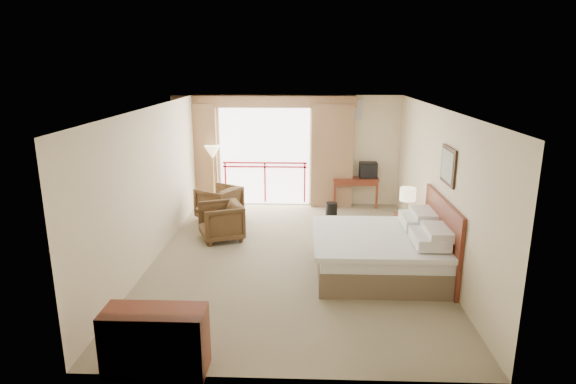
{
  "coord_description": "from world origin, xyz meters",
  "views": [
    {
      "loc": [
        0.21,
        -8.17,
        3.42
      ],
      "look_at": [
        -0.11,
        0.4,
        1.13
      ],
      "focal_mm": 30.0,
      "sensor_mm": 36.0,
      "label": 1
    }
  ],
  "objects_px": {
    "bed": "(382,252)",
    "desk": "(355,183)",
    "wastebasket": "(331,210)",
    "side_table": "(209,215)",
    "nightstand": "(406,231)",
    "table_lamp": "(408,195)",
    "armchair_far": "(220,219)",
    "armchair_near": "(222,239)",
    "dresser": "(155,341)",
    "tv": "(368,170)",
    "floor_lamp": "(213,155)"
  },
  "relations": [
    {
      "from": "armchair_far",
      "to": "armchair_near",
      "type": "height_order",
      "value": "armchair_far"
    },
    {
      "from": "floor_lamp",
      "to": "dresser",
      "type": "height_order",
      "value": "floor_lamp"
    },
    {
      "from": "armchair_far",
      "to": "armchair_near",
      "type": "relative_size",
      "value": 1.02
    },
    {
      "from": "table_lamp",
      "to": "desk",
      "type": "xyz_separation_m",
      "value": [
        -0.71,
        2.73,
        -0.46
      ]
    },
    {
      "from": "tv",
      "to": "armchair_far",
      "type": "relative_size",
      "value": 0.51
    },
    {
      "from": "bed",
      "to": "wastebasket",
      "type": "relative_size",
      "value": 6.38
    },
    {
      "from": "side_table",
      "to": "nightstand",
      "type": "bearing_deg",
      "value": -9.06
    },
    {
      "from": "nightstand",
      "to": "side_table",
      "type": "height_order",
      "value": "nightstand"
    },
    {
      "from": "table_lamp",
      "to": "side_table",
      "type": "distance_m",
      "value": 4.04
    },
    {
      "from": "armchair_near",
      "to": "nightstand",
      "type": "bearing_deg",
      "value": 63.98
    },
    {
      "from": "nightstand",
      "to": "table_lamp",
      "type": "relative_size",
      "value": 1.15
    },
    {
      "from": "table_lamp",
      "to": "tv",
      "type": "distance_m",
      "value": 2.71
    },
    {
      "from": "bed",
      "to": "armchair_far",
      "type": "xyz_separation_m",
      "value": [
        -3.23,
        2.79,
        -0.38
      ]
    },
    {
      "from": "desk",
      "to": "dresser",
      "type": "relative_size",
      "value": 0.96
    },
    {
      "from": "side_table",
      "to": "floor_lamp",
      "type": "height_order",
      "value": "floor_lamp"
    },
    {
      "from": "nightstand",
      "to": "wastebasket",
      "type": "relative_size",
      "value": 1.82
    },
    {
      "from": "nightstand",
      "to": "side_table",
      "type": "bearing_deg",
      "value": 171.96
    },
    {
      "from": "armchair_far",
      "to": "side_table",
      "type": "bearing_deg",
      "value": 27.7
    },
    {
      "from": "table_lamp",
      "to": "armchair_near",
      "type": "relative_size",
      "value": 0.65
    },
    {
      "from": "side_table",
      "to": "armchair_near",
      "type": "bearing_deg",
      "value": -49.22
    },
    {
      "from": "bed",
      "to": "desk",
      "type": "height_order",
      "value": "bed"
    },
    {
      "from": "side_table",
      "to": "dresser",
      "type": "relative_size",
      "value": 0.47
    },
    {
      "from": "table_lamp",
      "to": "wastebasket",
      "type": "xyz_separation_m",
      "value": [
        -1.33,
        1.76,
        -0.85
      ]
    },
    {
      "from": "armchair_far",
      "to": "table_lamp",
      "type": "bearing_deg",
      "value": 99.91
    },
    {
      "from": "table_lamp",
      "to": "nightstand",
      "type": "bearing_deg",
      "value": -90.0
    },
    {
      "from": "bed",
      "to": "desk",
      "type": "relative_size",
      "value": 1.92
    },
    {
      "from": "bed",
      "to": "tv",
      "type": "relative_size",
      "value": 5.02
    },
    {
      "from": "wastebasket",
      "to": "armchair_near",
      "type": "xyz_separation_m",
      "value": [
        -2.29,
        -1.55,
        -0.17
      ]
    },
    {
      "from": "bed",
      "to": "armchair_near",
      "type": "bearing_deg",
      "value": 153.24
    },
    {
      "from": "armchair_far",
      "to": "armchair_near",
      "type": "xyz_separation_m",
      "value": [
        0.27,
        -1.3,
        0.0
      ]
    },
    {
      "from": "bed",
      "to": "floor_lamp",
      "type": "distance_m",
      "value": 5.2
    },
    {
      "from": "floor_lamp",
      "to": "desk",
      "type": "bearing_deg",
      "value": 5.05
    },
    {
      "from": "armchair_far",
      "to": "side_table",
      "type": "xyz_separation_m",
      "value": [
        -0.05,
        -0.92,
        0.37
      ]
    },
    {
      "from": "tv",
      "to": "armchair_near",
      "type": "relative_size",
      "value": 0.52
    },
    {
      "from": "bed",
      "to": "armchair_far",
      "type": "height_order",
      "value": "bed"
    },
    {
      "from": "desk",
      "to": "armchair_far",
      "type": "xyz_separation_m",
      "value": [
        -3.17,
        -1.23,
        -0.56
      ]
    },
    {
      "from": "bed",
      "to": "dresser",
      "type": "relative_size",
      "value": 1.85
    },
    {
      "from": "wastebasket",
      "to": "side_table",
      "type": "bearing_deg",
      "value": -155.68
    },
    {
      "from": "side_table",
      "to": "tv",
      "type": "bearing_deg",
      "value": 30.74
    },
    {
      "from": "table_lamp",
      "to": "armchair_near",
      "type": "bearing_deg",
      "value": 176.74
    },
    {
      "from": "nightstand",
      "to": "dresser",
      "type": "height_order",
      "value": "dresser"
    },
    {
      "from": "dresser",
      "to": "table_lamp",
      "type": "bearing_deg",
      "value": 48.09
    },
    {
      "from": "wastebasket",
      "to": "armchair_near",
      "type": "bearing_deg",
      "value": -145.85
    },
    {
      "from": "side_table",
      "to": "dresser",
      "type": "bearing_deg",
      "value": -86.07
    },
    {
      "from": "tv",
      "to": "floor_lamp",
      "type": "height_order",
      "value": "floor_lamp"
    },
    {
      "from": "desk",
      "to": "dresser",
      "type": "xyz_separation_m",
      "value": [
        -2.91,
        -6.84,
        -0.18
      ]
    },
    {
      "from": "wastebasket",
      "to": "armchair_far",
      "type": "xyz_separation_m",
      "value": [
        -2.55,
        -0.25,
        -0.17
      ]
    },
    {
      "from": "nightstand",
      "to": "table_lamp",
      "type": "bearing_deg",
      "value": 91.03
    },
    {
      "from": "wastebasket",
      "to": "armchair_far",
      "type": "relative_size",
      "value": 0.4
    },
    {
      "from": "tv",
      "to": "wastebasket",
      "type": "height_order",
      "value": "tv"
    }
  ]
}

